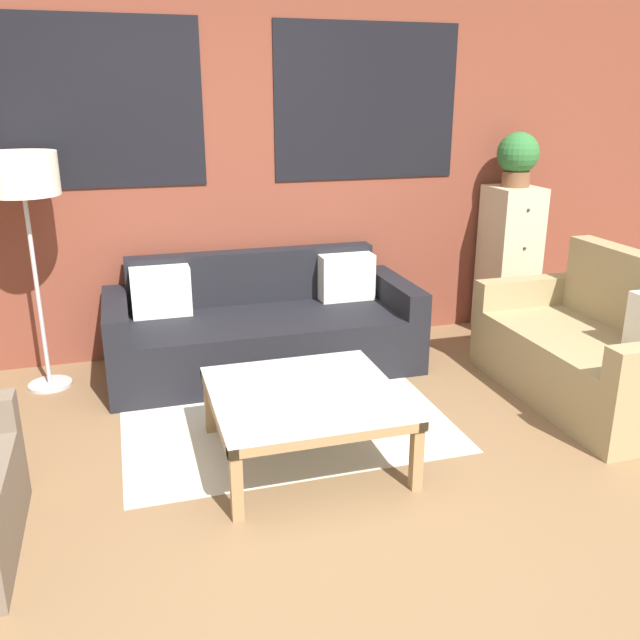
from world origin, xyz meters
name	(u,v)px	position (x,y,z in m)	size (l,w,h in m)	color
ground_plane	(346,523)	(0.00, 0.00, 0.00)	(16.00, 16.00, 0.00)	brown
wall_back_brick	(240,160)	(0.00, 2.44, 1.41)	(8.40, 0.09, 2.80)	brown
rug	(280,410)	(-0.02, 1.21, 0.00)	(1.89, 1.64, 0.00)	beige
couch_dark	(263,330)	(0.03, 1.95, 0.28)	(2.13, 0.88, 0.78)	black
settee_vintage	(595,352)	(1.94, 0.84, 0.31)	(0.80, 1.50, 0.92)	#99845B
coffee_table	(305,401)	(-0.02, 0.62, 0.34)	(0.96, 0.96, 0.39)	silver
floor_lamp	(22,183)	(-1.41, 2.02, 1.35)	(0.44, 0.44, 1.53)	#B2B2B7
drawer_cabinet	(508,261)	(2.10, 2.15, 0.59)	(0.36, 0.43, 1.18)	#C6B793
potted_plant	(518,157)	(2.10, 2.15, 1.40)	(0.32, 0.32, 0.41)	brown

